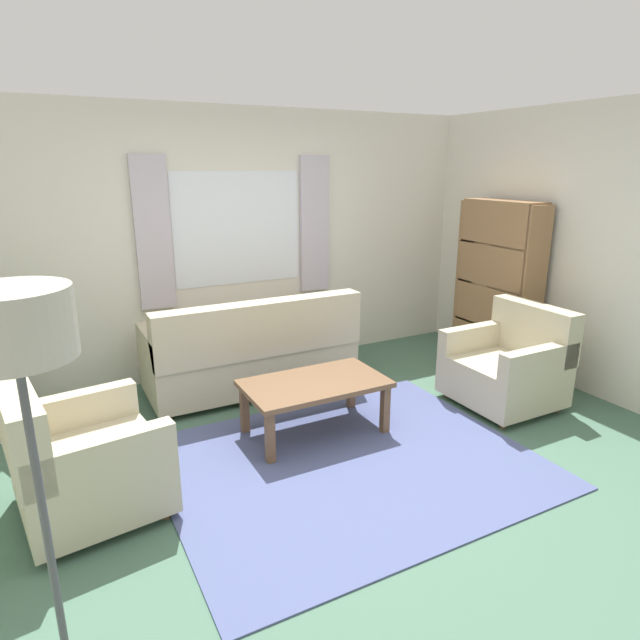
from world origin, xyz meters
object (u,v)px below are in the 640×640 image
couch (253,354)px  armchair_left (78,461)px  standing_lamp (17,358)px  coffee_table (315,388)px  bookshelf (498,284)px  armchair_right (509,366)px

couch → armchair_left: 2.04m
couch → standing_lamp: bearing=55.2°
coffee_table → bookshelf: bookshelf is taller
armchair_left → standing_lamp: bearing=165.0°
armchair_right → standing_lamp: (-3.65, -1.20, 1.09)m
armchair_left → standing_lamp: 1.66m
armchair_right → standing_lamp: standing_lamp is taller
armchair_right → coffee_table: bearing=-99.8°
armchair_right → standing_lamp: bearing=-71.9°
standing_lamp → armchair_right: bearing=18.2°
armchair_left → bookshelf: (4.08, 0.72, 0.53)m
standing_lamp → coffee_table: bearing=38.7°
couch → coffee_table: (0.13, -1.01, 0.01)m
couch → standing_lamp: standing_lamp is taller
couch → standing_lamp: size_ratio=1.13×
armchair_left → bookshelf: 4.17m
armchair_right → standing_lamp: 3.99m
coffee_table → standing_lamp: standing_lamp is taller
couch → armchair_right: 2.31m
armchair_right → bookshelf: 1.10m
couch → bookshelf: bookshelf is taller
armchair_left → armchair_right: 3.49m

